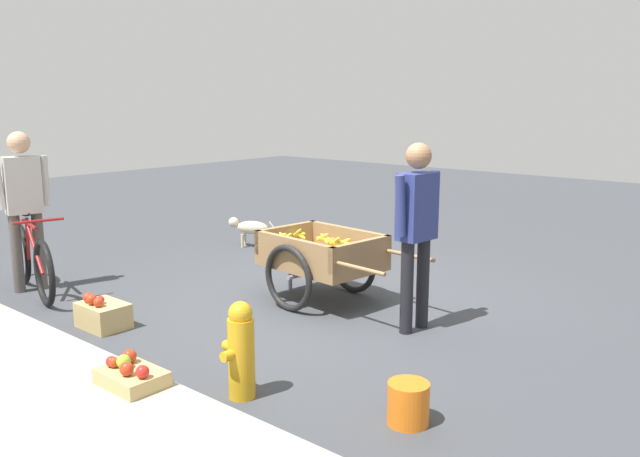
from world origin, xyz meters
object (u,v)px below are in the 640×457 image
at_px(fruit_cart, 322,258).
at_px(dog, 250,227).
at_px(cyclist_person, 23,196).
at_px(vendor_person, 417,220).
at_px(fire_hydrant, 241,350).
at_px(apple_crate, 103,314).
at_px(mixed_fruit_crate, 132,384).
at_px(bicycle, 32,260).
at_px(plastic_bucket, 408,403).

relative_size(fruit_cart, dog, 2.77).
bearing_deg(cyclist_person, vendor_person, -156.68).
distance_m(vendor_person, fire_hydrant, 1.98).
bearing_deg(vendor_person, apple_crate, 39.49).
distance_m(fire_hydrant, mixed_fruit_crate, 0.75).
height_order(fruit_cart, mixed_fruit_crate, fruit_cart).
distance_m(vendor_person, mixed_fruit_crate, 2.62).
xyz_separation_m(bicycle, plastic_bucket, (-4.44, -0.18, -0.22)).
xyz_separation_m(dog, apple_crate, (-1.34, 3.04, -0.15)).
relative_size(bicycle, dog, 2.63).
relative_size(dog, fire_hydrant, 0.92).
relative_size(dog, mixed_fruit_crate, 1.41).
bearing_deg(fire_hydrant, cyclist_person, -4.44).
height_order(bicycle, mixed_fruit_crate, bicycle).
bearing_deg(dog, mixed_fruit_crate, 126.97).
bearing_deg(bicycle, fire_hydrant, 175.98).
bearing_deg(dog, vendor_person, 159.22).
bearing_deg(fire_hydrant, mixed_fruit_crate, 46.32).
height_order(vendor_person, plastic_bucket, vendor_person).
height_order(bicycle, dog, bicycle).
distance_m(fire_hydrant, apple_crate, 1.95).
bearing_deg(dog, fire_hydrant, 135.92).
bearing_deg(plastic_bucket, dog, -32.48).
height_order(plastic_bucket, mixed_fruit_crate, mixed_fruit_crate).
relative_size(fruit_cart, bicycle, 1.05).
distance_m(dog, mixed_fruit_crate, 4.63).
bearing_deg(vendor_person, fruit_cart, -5.37).
relative_size(bicycle, fire_hydrant, 2.43).
height_order(vendor_person, apple_crate, vendor_person).
distance_m(plastic_bucket, mixed_fruit_crate, 1.81).
bearing_deg(fire_hydrant, bicycle, -4.02).
height_order(fruit_cart, bicycle, bicycle).
bearing_deg(fruit_cart, fire_hydrant, 116.31).
distance_m(fruit_cart, fire_hydrant, 2.21).
relative_size(cyclist_person, fire_hydrant, 2.47).
bearing_deg(bicycle, fruit_cart, -144.19).
xyz_separation_m(fruit_cart, apple_crate, (0.96, 1.84, -0.31)).
relative_size(dog, apple_crate, 1.41).
bearing_deg(mixed_fruit_crate, vendor_person, -105.48).
xyz_separation_m(fruit_cart, fire_hydrant, (-0.98, 1.98, -0.10)).
distance_m(vendor_person, apple_crate, 2.85).
xyz_separation_m(fruit_cart, plastic_bucket, (-2.03, 1.56, -0.30)).
bearing_deg(dog, bicycle, 87.92).
height_order(dog, plastic_bucket, dog).
relative_size(fire_hydrant, apple_crate, 1.52).
bearing_deg(mixed_fruit_crate, apple_crate, -24.64).
relative_size(vendor_person, bicycle, 1.00).
distance_m(cyclist_person, plastic_bucket, 4.67).
height_order(fruit_cart, vendor_person, vendor_person).
height_order(bicycle, plastic_bucket, bicycle).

